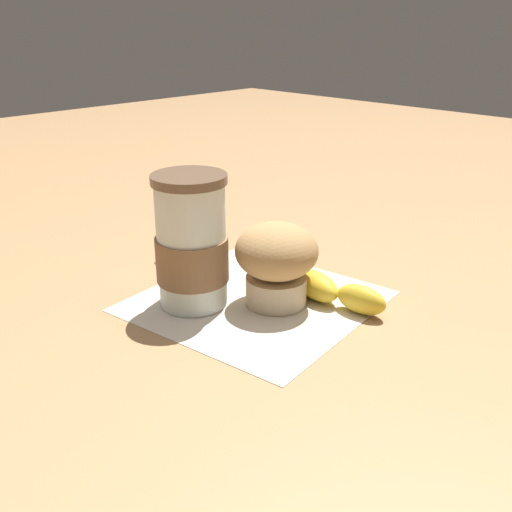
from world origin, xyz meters
TOP-DOWN VIEW (x-y plane):
  - ground_plane at (0.00, 0.00)m, footprint 3.00×3.00m
  - paper_napkin at (0.00, 0.00)m, footprint 0.28×0.28m
  - coffee_cup at (-0.05, 0.05)m, footprint 0.08×0.08m
  - muffin at (0.01, -0.02)m, footprint 0.09×0.09m
  - banana at (0.06, -0.05)m, footprint 0.06×0.18m
  - sugar_packet at (0.01, 0.16)m, footprint 0.05×0.04m

SIDE VIEW (x-z plane):
  - ground_plane at x=0.00m, z-range 0.00..0.00m
  - paper_napkin at x=0.00m, z-range 0.00..0.00m
  - sugar_packet at x=0.01m, z-range 0.00..0.01m
  - banana at x=0.06m, z-range 0.00..0.03m
  - muffin at x=0.01m, z-range 0.01..0.10m
  - coffee_cup at x=-0.05m, z-range 0.00..0.15m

